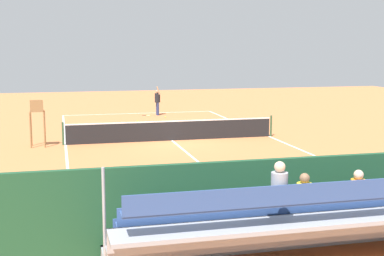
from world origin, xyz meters
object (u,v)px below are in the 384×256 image
equipment_bag (325,223)px  tennis_ball_far (137,121)px  tennis_racket (148,115)px  tennis_net (172,130)px  tennis_player (157,100)px  tennis_ball_near (165,117)px  umpire_chair (37,118)px  bleacher_stand (328,222)px

equipment_bag → tennis_ball_far: equipment_bag is taller
tennis_racket → tennis_ball_far: (1.05, 2.50, 0.02)m
tennis_net → tennis_player: bearing=-96.3°
tennis_racket → tennis_ball_near: (-0.93, 1.20, 0.02)m
umpire_chair → tennis_racket: bearing=-124.1°
tennis_ball_near → umpire_chair: bearing=48.6°
tennis_net → tennis_ball_near: tennis_net is taller
tennis_player → umpire_chair: bearing=53.6°
tennis_player → tennis_racket: (0.66, 0.11, -1.00)m
equipment_bag → tennis_net: bearing=-85.6°
umpire_chair → tennis_ball_near: umpire_chair is taller
umpire_chair → equipment_bag: 15.15m
bleacher_stand → tennis_ball_near: size_ratio=137.27×
tennis_net → equipment_bag: tennis_net is taller
tennis_ball_near → tennis_ball_far: size_ratio=1.00×
tennis_player → tennis_ball_far: 3.28m
equipment_bag → tennis_racket: 23.03m
bleacher_stand → tennis_racket: bearing=-90.8°
tennis_ball_far → tennis_player: bearing=-123.3°
tennis_ball_far → tennis_ball_near: bearing=-146.7°
tennis_ball_far → tennis_net: bearing=95.2°
equipment_bag → tennis_player: bearing=-90.1°
equipment_bag → tennis_ball_near: bearing=-90.8°
umpire_chair → tennis_ball_near: (-7.54, -8.56, -1.28)m
bleacher_stand → tennis_player: size_ratio=4.70×
tennis_player → tennis_ball_far: size_ratio=29.18×
bleacher_stand → equipment_bag: (-0.99, -1.95, -0.74)m
tennis_player → tennis_racket: bearing=9.6°
tennis_net → equipment_bag: size_ratio=11.44×
tennis_net → umpire_chair: 6.25m
tennis_ball_near → tennis_net: bearing=81.0°
equipment_bag → tennis_player: 23.15m
tennis_racket → tennis_player: bearing=-170.4°
tennis_racket → bleacher_stand: bearing=89.2°
umpire_chair → equipment_bag: (-7.24, 13.26, -1.13)m
tennis_net → tennis_ball_far: size_ratio=156.06×
umpire_chair → tennis_ball_near: bearing=-131.4°
tennis_net → tennis_racket: tennis_net is taller
tennis_net → umpire_chair: (6.20, 0.14, 0.81)m
umpire_chair → tennis_racket: size_ratio=3.65×
bleacher_stand → tennis_player: (-1.03, -25.09, 0.10)m
tennis_player → tennis_ball_far: bearing=56.7°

